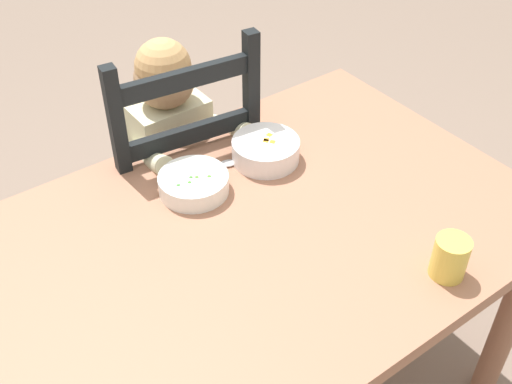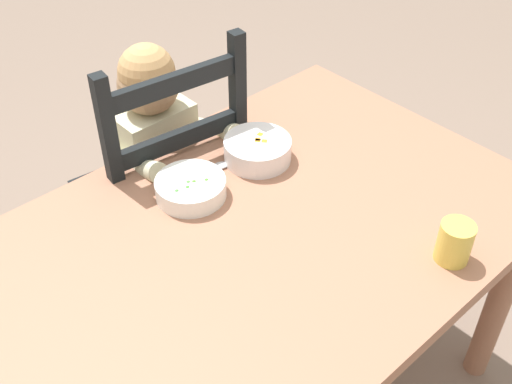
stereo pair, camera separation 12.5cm
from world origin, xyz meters
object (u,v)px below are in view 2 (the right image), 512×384
object	(u,v)px
dining_table	(266,255)
bowl_of_carrots	(258,149)
drinking_cup	(455,242)
dining_chair	(164,195)
spoon	(228,164)
child_figure	(162,152)
bowl_of_peas	(191,188)

from	to	relation	value
dining_table	bowl_of_carrots	bearing A→B (deg)	51.81
bowl_of_carrots	dining_table	bearing A→B (deg)	-128.19
bowl_of_carrots	drinking_cup	bearing A→B (deg)	-82.99
dining_chair	spoon	xyz separation A→B (m)	(0.04, -0.26, 0.25)
dining_chair	spoon	bearing A→B (deg)	-80.73
dining_table	child_figure	bearing A→B (deg)	84.42
child_figure	bowl_of_carrots	distance (m)	0.33
dining_chair	child_figure	world-z (taller)	dining_chair
drinking_cup	bowl_of_peas	bearing A→B (deg)	117.61
bowl_of_carrots	drinking_cup	xyz separation A→B (m)	(0.07, -0.56, 0.02)
bowl_of_carrots	drinking_cup	world-z (taller)	drinking_cup
drinking_cup	dining_table	bearing A→B (deg)	122.78
dining_table	dining_chair	world-z (taller)	dining_chair
dining_table	child_figure	size ratio (longest dim) A/B	1.34
spoon	dining_table	bearing A→B (deg)	-109.79
child_figure	bowl_of_peas	size ratio (longest dim) A/B	5.58
dining_chair	spoon	distance (m)	0.37
child_figure	bowl_of_peas	distance (m)	0.33
dining_chair	drinking_cup	bearing A→B (deg)	-77.67
dining_table	bowl_of_peas	world-z (taller)	bowl_of_peas
dining_table	dining_chair	xyz separation A→B (m)	(0.04, 0.50, -0.14)
dining_table	bowl_of_carrots	world-z (taller)	bowl_of_carrots
bowl_of_peas	dining_chair	bearing A→B (deg)	70.48
dining_table	bowl_of_carrots	xyz separation A→B (m)	(0.16, 0.20, 0.13)
bowl_of_carrots	drinking_cup	distance (m)	0.56
bowl_of_peas	drinking_cup	bearing A→B (deg)	-62.39
dining_chair	bowl_of_peas	distance (m)	0.41
bowl_of_peas	child_figure	bearing A→B (deg)	69.06
dining_table	drinking_cup	bearing A→B (deg)	-57.22
spoon	child_figure	bearing A→B (deg)	98.02
bowl_of_peas	bowl_of_carrots	bearing A→B (deg)	0.01
bowl_of_peas	spoon	xyz separation A→B (m)	(0.15, 0.03, -0.02)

